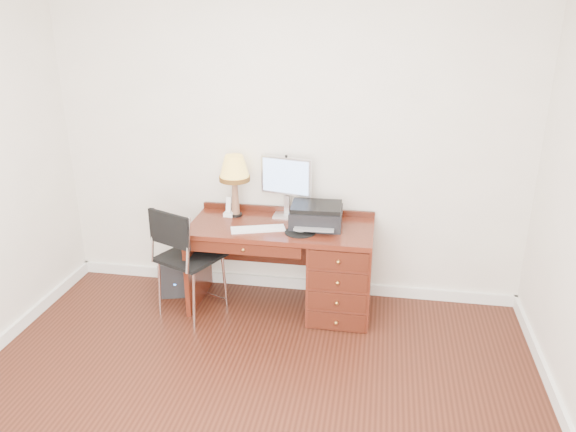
% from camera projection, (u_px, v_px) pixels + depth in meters
% --- Properties ---
extents(ground, '(4.00, 4.00, 0.00)m').
position_uv_depth(ground, '(242.00, 416.00, 3.56)').
color(ground, black).
rests_on(ground, ground).
extents(room_shell, '(4.00, 4.00, 4.00)m').
position_uv_depth(room_shell, '(263.00, 352.00, 4.12)').
color(room_shell, white).
rests_on(room_shell, ground).
extents(desk, '(1.50, 0.67, 0.75)m').
position_uv_depth(desk, '(320.00, 265.00, 4.65)').
color(desk, '#561E12').
rests_on(desk, ground).
extents(monitor, '(0.44, 0.18, 0.51)m').
position_uv_depth(monitor, '(286.00, 179.00, 4.68)').
color(monitor, silver).
rests_on(monitor, desk).
extents(keyboard, '(0.45, 0.25, 0.02)m').
position_uv_depth(keyboard, '(258.00, 229.00, 4.49)').
color(keyboard, white).
rests_on(keyboard, desk).
extents(mouse_pad, '(0.25, 0.25, 0.05)m').
position_uv_depth(mouse_pad, '(300.00, 231.00, 4.43)').
color(mouse_pad, black).
rests_on(mouse_pad, desk).
extents(printer, '(0.43, 0.34, 0.18)m').
position_uv_depth(printer, '(316.00, 215.00, 4.54)').
color(printer, black).
rests_on(printer, desk).
extents(leg_lamp, '(0.26, 0.26, 0.53)m').
position_uv_depth(leg_lamp, '(234.00, 172.00, 4.65)').
color(leg_lamp, black).
rests_on(leg_lamp, desk).
extents(phone, '(0.09, 0.09, 0.17)m').
position_uv_depth(phone, '(229.00, 210.00, 4.76)').
color(phone, white).
rests_on(phone, desk).
extents(pen_cup, '(0.08, 0.08, 0.10)m').
position_uv_depth(pen_cup, '(337.00, 219.00, 4.57)').
color(pen_cup, black).
rests_on(pen_cup, desk).
extents(chair, '(0.59, 0.60, 0.95)m').
position_uv_depth(chair, '(187.00, 252.00, 4.50)').
color(chair, black).
rests_on(chair, ground).
extents(equipment_box, '(0.34, 0.34, 0.32)m').
position_uv_depth(equipment_box, '(176.00, 275.00, 5.04)').
color(equipment_box, black).
rests_on(equipment_box, ground).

